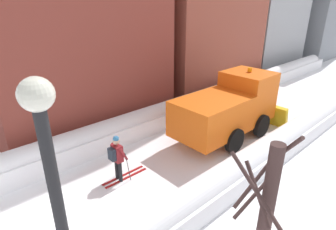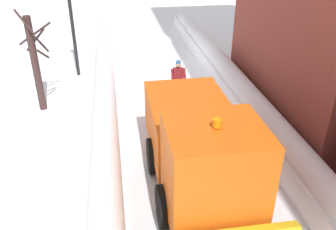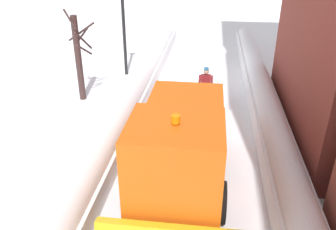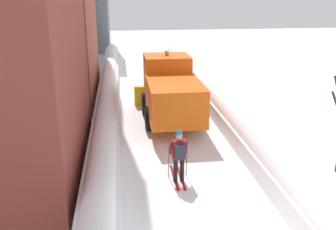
# 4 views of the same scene
# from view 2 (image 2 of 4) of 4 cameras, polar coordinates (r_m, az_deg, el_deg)

# --- Properties ---
(ground_plane) EXTENTS (80.00, 80.00, 0.00)m
(ground_plane) POSITION_cam_2_polar(r_m,az_deg,el_deg) (10.27, 6.36, -13.14)
(ground_plane) COLOR white
(snowbank_left) EXTENTS (1.10, 36.00, 1.26)m
(snowbank_left) POSITION_cam_2_polar(r_m,az_deg,el_deg) (10.86, 20.93, -8.50)
(snowbank_left) COLOR white
(snowbank_left) RESTS_ON ground
(snowbank_right) EXTENTS (1.10, 36.00, 1.15)m
(snowbank_right) POSITION_cam_2_polar(r_m,az_deg,el_deg) (9.67, -9.89, -12.42)
(snowbank_right) COLOR white
(snowbank_right) RESTS_ON ground
(plow_truck) EXTENTS (3.20, 5.98, 3.12)m
(plow_truck) POSITION_cam_2_polar(r_m,az_deg,el_deg) (9.61, 4.97, -5.20)
(plow_truck) COLOR orange
(plow_truck) RESTS_ON ground
(skier) EXTENTS (0.62, 1.80, 1.81)m
(skier) POSITION_cam_2_polar(r_m,az_deg,el_deg) (15.05, 1.60, 5.92)
(skier) COLOR black
(skier) RESTS_ON ground
(traffic_light_pole) EXTENTS (0.28, 0.42, 4.66)m
(traffic_light_pole) POSITION_cam_2_polar(r_m,az_deg,el_deg) (16.18, 13.44, 15.20)
(traffic_light_pole) COLOR black
(traffic_light_pole) RESTS_ON ground
(street_lamp) EXTENTS (0.40, 0.40, 5.43)m
(street_lamp) POSITION_cam_2_polar(r_m,az_deg,el_deg) (17.62, -15.41, 16.58)
(street_lamp) COLOR black
(street_lamp) RESTS_ON ground
(bare_tree_near) EXTENTS (1.36, 1.31, 4.06)m
(bare_tree_near) POSITION_cam_2_polar(r_m,az_deg,el_deg) (14.81, -20.39, 7.93)
(bare_tree_near) COLOR #402C2A
(bare_tree_near) RESTS_ON ground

